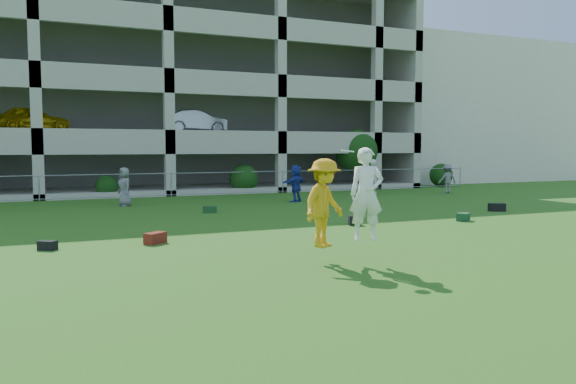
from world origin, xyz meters
name	(u,v)px	position (x,y,z in m)	size (l,w,h in m)	color
ground	(380,277)	(0.00, 0.00, 0.00)	(100.00, 100.00, 0.00)	#235114
stucco_building	(435,115)	(23.00, 28.00, 5.00)	(16.00, 14.00, 10.00)	beige
bystander_c	(125,187)	(-2.71, 15.13, 0.80)	(0.78, 0.51, 1.60)	slate
bystander_d	(296,183)	(4.57, 14.06, 0.83)	(1.54, 0.49, 1.66)	navy
bystander_e	(372,177)	(9.65, 15.84, 0.92)	(0.67, 0.44, 1.83)	silver
bystander_f	(447,179)	(13.93, 15.23, 0.77)	(1.00, 0.57, 1.55)	slate
bag_red_a	(155,238)	(-3.18, 5.41, 0.14)	(0.55, 0.30, 0.28)	#580F11
bag_black_b	(48,245)	(-5.69, 5.52, 0.11)	(0.40, 0.25, 0.22)	black
bag_green_c	(463,217)	(6.98, 5.86, 0.13)	(0.50, 0.35, 0.26)	#133519
crate_d	(354,220)	(3.14, 6.38, 0.15)	(0.35, 0.35, 0.30)	black
bag_black_e	(497,207)	(10.07, 7.59, 0.15)	(0.60, 0.30, 0.30)	black
bag_green_g	(210,209)	(-0.13, 11.41, 0.12)	(0.50, 0.30, 0.25)	#153B24
frisbee_contest	(336,200)	(-0.14, 1.47, 1.32)	(1.82, 1.40, 2.08)	orange
parking_garage	(141,91)	(-0.01, 27.70, 6.01)	(30.00, 14.00, 12.00)	#9E998C
fence	(171,184)	(0.00, 19.00, 0.61)	(36.06, 0.06, 1.20)	gray
shrub_row	(253,165)	(4.59, 19.70, 1.51)	(34.38, 2.52, 3.50)	#163D11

